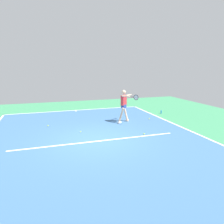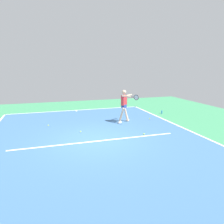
% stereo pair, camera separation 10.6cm
% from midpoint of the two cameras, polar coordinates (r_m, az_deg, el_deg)
% --- Properties ---
extents(ground_plane, '(21.40, 21.40, 0.00)m').
position_cam_midpoint_polar(ground_plane, '(9.17, -4.50, -7.51)').
color(ground_plane, '#388456').
extents(court_surface, '(9.46, 13.14, 0.00)m').
position_cam_midpoint_polar(court_surface, '(9.17, -4.50, -7.50)').
color(court_surface, '#38608E').
rests_on(court_surface, ground_plane).
extents(court_line_baseline_near, '(9.46, 0.10, 0.01)m').
position_cam_midpoint_polar(court_line_baseline_near, '(15.37, -10.19, 0.47)').
color(court_line_baseline_near, white).
rests_on(court_line_baseline_near, ground_plane).
extents(court_line_sideline_left, '(0.10, 13.14, 0.01)m').
position_cam_midpoint_polar(court_line_sideline_left, '(11.16, 19.66, -4.57)').
color(court_line_sideline_left, white).
rests_on(court_line_sideline_left, ground_plane).
extents(court_line_service, '(7.10, 0.10, 0.01)m').
position_cam_midpoint_polar(court_line_service, '(8.98, -4.19, -7.92)').
color(court_line_service, white).
rests_on(court_line_service, ground_plane).
extents(court_line_centre_mark, '(0.10, 0.30, 0.01)m').
position_cam_midpoint_polar(court_line_centre_mark, '(15.17, -10.09, 0.32)').
color(court_line_centre_mark, white).
rests_on(court_line_centre_mark, ground_plane).
extents(tennis_player, '(1.07, 1.43, 1.84)m').
position_cam_midpoint_polar(tennis_player, '(11.78, 3.11, 2.31)').
color(tennis_player, beige).
rests_on(tennis_player, ground_plane).
extents(tennis_ball_near_service_line, '(0.07, 0.07, 0.07)m').
position_cam_midpoint_polar(tennis_ball_near_service_line, '(10.22, -8.85, -5.32)').
color(tennis_ball_near_service_line, '#C6E53D').
rests_on(tennis_ball_near_service_line, ground_plane).
extents(tennis_ball_by_sideline, '(0.07, 0.07, 0.07)m').
position_cam_midpoint_polar(tennis_ball_by_sideline, '(12.77, 9.86, -1.80)').
color(tennis_ball_by_sideline, yellow).
rests_on(tennis_ball_by_sideline, ground_plane).
extents(tennis_ball_far_corner, '(0.07, 0.07, 0.07)m').
position_cam_midpoint_polar(tennis_ball_far_corner, '(9.90, 8.45, -5.91)').
color(tennis_ball_far_corner, '#CCE033').
rests_on(tennis_ball_far_corner, ground_plane).
extents(tennis_ball_near_player, '(0.07, 0.07, 0.07)m').
position_cam_midpoint_polar(tennis_ball_near_player, '(11.64, -17.33, -3.56)').
color(tennis_ball_near_player, '#CCE033').
rests_on(tennis_ball_near_player, ground_plane).
extents(water_bottle, '(0.07, 0.07, 0.22)m').
position_cam_midpoint_polar(water_bottle, '(14.43, 13.06, 0.01)').
color(water_bottle, blue).
rests_on(water_bottle, ground_plane).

